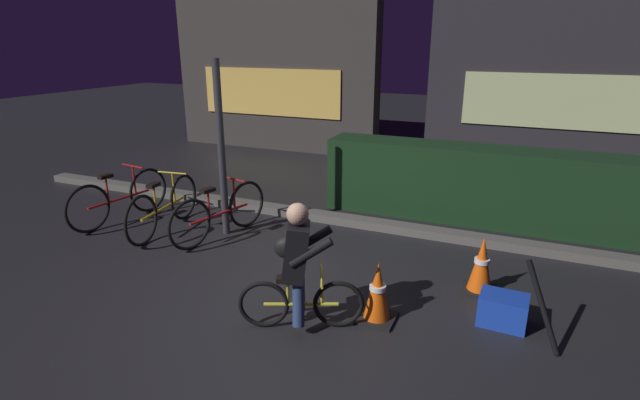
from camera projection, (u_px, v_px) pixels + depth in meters
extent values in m
plane|color=black|center=(281.00, 292.00, 5.24)|extent=(40.00, 40.00, 0.00)
cube|color=#56544F|center=(350.00, 221.00, 7.14)|extent=(12.00, 0.24, 0.12)
cube|color=black|center=(487.00, 186.00, 7.09)|extent=(4.80, 0.70, 1.12)
cube|color=#383330|center=(274.00, 53.00, 11.49)|extent=(5.16, 0.50, 4.56)
cube|color=#E5B751|center=(270.00, 92.00, 11.54)|extent=(3.61, 0.04, 1.10)
cube|color=#262328|center=(563.00, 65.00, 9.82)|extent=(5.33, 0.50, 4.21)
cube|color=#BFCC8C|center=(558.00, 102.00, 9.80)|extent=(3.73, 0.04, 1.10)
cylinder|color=#2D2D33|center=(221.00, 150.00, 6.47)|extent=(0.10, 0.10, 2.38)
torus|color=black|center=(148.00, 190.00, 7.61)|extent=(0.15, 0.70, 0.70)
torus|color=black|center=(88.00, 209.00, 6.77)|extent=(0.15, 0.70, 0.70)
cylinder|color=#B21919|center=(120.00, 199.00, 7.19)|extent=(0.19, 1.04, 0.04)
cylinder|color=#B21919|center=(107.00, 189.00, 6.98)|extent=(0.03, 0.03, 0.39)
cube|color=black|center=(105.00, 176.00, 6.92)|extent=(0.13, 0.21, 0.05)
cylinder|color=#B21919|center=(134.00, 180.00, 7.35)|extent=(0.03, 0.03, 0.44)
cylinder|color=#B21919|center=(132.00, 166.00, 7.28)|extent=(0.46, 0.09, 0.02)
torus|color=black|center=(184.00, 197.00, 7.29)|extent=(0.13, 0.69, 0.69)
torus|color=black|center=(141.00, 220.00, 6.34)|extent=(0.13, 0.69, 0.69)
cylinder|color=gold|center=(164.00, 208.00, 6.81)|extent=(0.16, 1.03, 0.04)
cylinder|color=gold|center=(155.00, 199.00, 6.59)|extent=(0.03, 0.03, 0.39)
cube|color=black|center=(153.00, 185.00, 6.53)|extent=(0.12, 0.21, 0.05)
cylinder|color=gold|center=(174.00, 187.00, 7.00)|extent=(0.03, 0.03, 0.44)
cylinder|color=gold|center=(172.00, 173.00, 6.93)|extent=(0.46, 0.08, 0.02)
torus|color=black|center=(247.00, 204.00, 6.98)|extent=(0.21, 0.67, 0.68)
torus|color=black|center=(190.00, 225.00, 6.21)|extent=(0.21, 0.67, 0.68)
cylinder|color=#B21919|center=(220.00, 214.00, 6.60)|extent=(0.28, 1.00, 0.04)
cylinder|color=#B21919|center=(209.00, 204.00, 6.40)|extent=(0.03, 0.03, 0.38)
cube|color=black|center=(208.00, 190.00, 6.34)|extent=(0.15, 0.22, 0.05)
cylinder|color=#B21919|center=(234.00, 194.00, 6.74)|extent=(0.03, 0.03, 0.43)
cylinder|color=#B21919|center=(233.00, 179.00, 6.67)|extent=(0.45, 0.13, 0.02)
cube|color=black|center=(376.00, 318.00, 4.73)|extent=(0.36, 0.36, 0.03)
cone|color=#EA560F|center=(378.00, 290.00, 4.64)|extent=(0.26, 0.26, 0.58)
cylinder|color=white|center=(378.00, 287.00, 4.63)|extent=(0.16, 0.16, 0.05)
cube|color=black|center=(479.00, 290.00, 5.26)|extent=(0.36, 0.36, 0.03)
cone|color=#EA560F|center=(482.00, 263.00, 5.16)|extent=(0.26, 0.26, 0.61)
cylinder|color=white|center=(482.00, 261.00, 5.15)|extent=(0.16, 0.16, 0.05)
cube|color=#193DB7|center=(503.00, 310.00, 4.62)|extent=(0.45, 0.34, 0.30)
torus|color=black|center=(338.00, 304.00, 4.54)|extent=(0.46, 0.23, 0.48)
torus|color=black|center=(264.00, 304.00, 4.54)|extent=(0.46, 0.23, 0.48)
cylinder|color=gold|center=(301.00, 304.00, 4.54)|extent=(0.66, 0.31, 0.04)
cylinder|color=gold|center=(288.00, 292.00, 4.50)|extent=(0.03, 0.03, 0.26)
cube|color=black|center=(287.00, 279.00, 4.46)|extent=(0.22, 0.17, 0.05)
cylinder|color=gold|center=(322.00, 290.00, 4.50)|extent=(0.03, 0.03, 0.30)
cylinder|color=gold|center=(322.00, 276.00, 4.45)|extent=(0.20, 0.43, 0.02)
cylinder|color=navy|center=(299.00, 293.00, 4.62)|extent=(0.18, 0.23, 0.42)
cylinder|color=navy|center=(298.00, 304.00, 4.43)|extent=(0.18, 0.23, 0.42)
cube|color=black|center=(296.00, 251.00, 4.37)|extent=(0.37, 0.40, 0.54)
sphere|color=tan|center=(298.00, 214.00, 4.25)|extent=(0.20, 0.20, 0.20)
cylinder|color=black|center=(312.00, 240.00, 4.49)|extent=(0.40, 0.23, 0.29)
cylinder|color=black|center=(311.00, 253.00, 4.22)|extent=(0.40, 0.23, 0.29)
ellipsoid|color=black|center=(291.00, 247.00, 4.57)|extent=(0.36, 0.27, 0.24)
cylinder|color=black|center=(543.00, 307.00, 4.20)|extent=(0.39, 0.24, 0.79)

